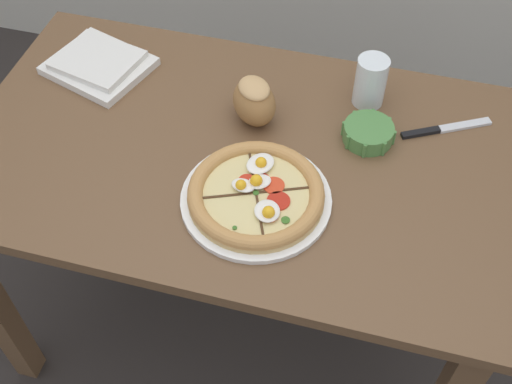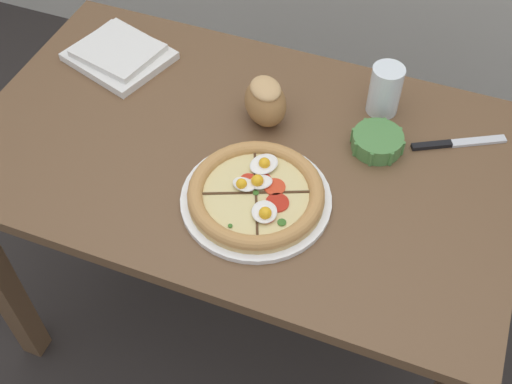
# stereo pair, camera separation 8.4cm
# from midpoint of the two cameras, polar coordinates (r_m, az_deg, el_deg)

# --- Properties ---
(ground_plane) EXTENTS (12.00, 12.00, 0.00)m
(ground_plane) POSITION_cam_midpoint_polar(r_m,az_deg,el_deg) (2.02, -2.56, -11.18)
(ground_plane) COLOR #2D2826
(dining_table) EXTENTS (1.20, 0.72, 0.76)m
(dining_table) POSITION_cam_midpoint_polar(r_m,az_deg,el_deg) (1.49, -3.41, 0.48)
(dining_table) COLOR brown
(dining_table) RESTS_ON ground_plane
(pizza) EXTENTS (0.31, 0.31, 0.05)m
(pizza) POSITION_cam_midpoint_polar(r_m,az_deg,el_deg) (1.29, -1.84, -0.32)
(pizza) COLOR white
(pizza) RESTS_ON dining_table
(ramekin_bowl) EXTENTS (0.12, 0.12, 0.04)m
(ramekin_bowl) POSITION_cam_midpoint_polar(r_m,az_deg,el_deg) (1.42, 8.30, 5.19)
(ramekin_bowl) COLOR #4C8442
(ramekin_bowl) RESTS_ON dining_table
(napkin_folded) EXTENTS (0.27, 0.25, 0.04)m
(napkin_folded) POSITION_cam_midpoint_polar(r_m,az_deg,el_deg) (1.64, -15.27, 10.88)
(napkin_folded) COLOR silver
(napkin_folded) RESTS_ON dining_table
(bread_piece_near) EXTENTS (0.14, 0.15, 0.11)m
(bread_piece_near) POSITION_cam_midpoint_polar(r_m,az_deg,el_deg) (1.42, -1.86, 8.06)
(bread_piece_near) COLOR olive
(bread_piece_near) RESTS_ON dining_table
(knife_main) EXTENTS (0.20, 0.12, 0.01)m
(knife_main) POSITION_cam_midpoint_polar(r_m,az_deg,el_deg) (1.48, 14.92, 5.42)
(knife_main) COLOR silver
(knife_main) RESTS_ON dining_table
(water_glass) EXTENTS (0.07, 0.07, 0.12)m
(water_glass) POSITION_cam_midpoint_polar(r_m,az_deg,el_deg) (1.49, 8.51, 9.43)
(water_glass) COLOR white
(water_glass) RESTS_ON dining_table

